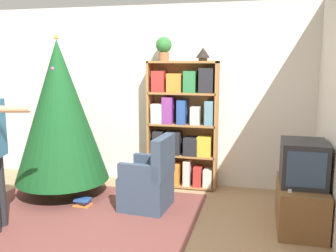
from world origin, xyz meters
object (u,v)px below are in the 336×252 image
Objects in this scene: armchair at (149,183)px; television at (303,163)px; bookshelf at (182,126)px; table_lamp at (203,53)px; christmas_tree at (60,112)px; potted_plant at (164,47)px.

television is at bearing 89.92° from armchair.
table_lamp reaches higher than bookshelf.
christmas_tree is 6.54× the size of potted_plant.
christmas_tree is at bearing 174.24° from television.
potted_plant is at bearing 178.46° from bookshelf.
television is 2.01m from table_lamp.
potted_plant reaches higher than bookshelf.
table_lamp is (0.28, 0.01, 1.02)m from bookshelf.
television is 2.69× the size of table_lamp.
potted_plant is (-0.04, 0.90, 1.68)m from armchair.
armchair is (-0.23, -0.89, -0.57)m from bookshelf.
table_lamp is at bearing 140.73° from television.
television is 3.09m from christmas_tree.
bookshelf is 1.06m from table_lamp.
television is at bearing -5.76° from christmas_tree.
potted_plant is at bearing 180.00° from table_lamp.
christmas_tree is 2.34× the size of armchair.
christmas_tree is 2.07m from table_lamp.
bookshelf is at bearing 25.33° from christmas_tree.
television reaches higher than armchair.
christmas_tree is at bearing -154.67° from bookshelf.
christmas_tree is 10.76× the size of table_lamp.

